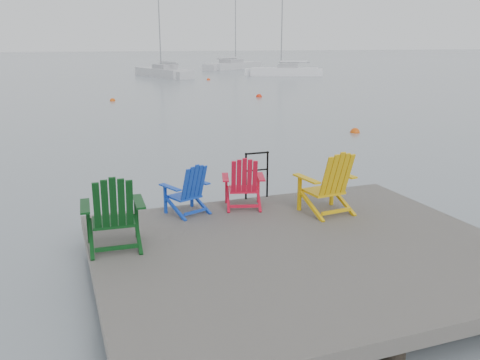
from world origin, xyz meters
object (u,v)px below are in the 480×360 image
object	(u,v)px
chair_blue	(188,189)
sailboat_near	(163,73)
sailboat_mid	(233,66)
sailboat_far	(285,72)
buoy_d	(208,80)
buoy_c	(259,97)
chair_green	(113,212)
buoy_a	(355,133)
buoy_b	(113,101)
handrail	(257,171)
chair_red	(244,182)
chair_yellow	(329,182)

from	to	relation	value
chair_blue	sailboat_near	xyz separation A→B (m)	(8.99, 44.52, -0.60)
sailboat_near	sailboat_mid	size ratio (longest dim) A/B	0.90
sailboat_far	buoy_d	size ratio (longest dim) A/B	30.03
sailboat_mid	buoy_c	world-z (taller)	sailboat_mid
chair_green	sailboat_mid	bearing A→B (deg)	72.16
buoy_a	buoy_b	distance (m)	16.38
sailboat_far	buoy_c	bearing A→B (deg)	178.07
handrail	buoy_d	size ratio (longest dim) A/B	2.74
chair_red	buoy_a	size ratio (longest dim) A/B	2.52
sailboat_near	sailboat_mid	world-z (taller)	sailboat_mid
chair_green	chair_blue	world-z (taller)	chair_green
chair_yellow	buoy_c	distance (m)	24.45
chair_blue	chair_yellow	size ratio (longest dim) A/B	0.80
chair_green	buoy_d	distance (m)	41.35
buoy_b	buoy_c	distance (m)	9.15
chair_green	buoy_a	distance (m)	14.17
chair_red	buoy_d	distance (m)	39.55
sailboat_mid	buoy_d	bearing A→B (deg)	-62.77
buoy_b	buoy_c	xyz separation A→B (m)	(9.11, -0.90, 0.00)
buoy_b	buoy_a	bearing A→B (deg)	-62.63
buoy_b	sailboat_near	bearing A→B (deg)	70.38
chair_blue	chair_green	bearing A→B (deg)	-161.82
buoy_a	buoy_c	size ratio (longest dim) A/B	0.96
sailboat_mid	chair_blue	bearing A→B (deg)	-57.11
chair_blue	chair_red	size ratio (longest dim) A/B	0.95
buoy_a	buoy_d	world-z (taller)	buoy_a
buoy_b	handrail	bearing A→B (deg)	-89.72
handrail	sailboat_far	distance (m)	45.51
buoy_d	sailboat_near	bearing A→B (deg)	113.75
chair_yellow	sailboat_mid	xyz separation A→B (m)	(18.72, 57.64, -0.71)
handrail	buoy_a	distance (m)	11.03
sailboat_near	sailboat_mid	bearing A→B (deg)	31.31
sailboat_mid	handrail	bearing A→B (deg)	-55.95
buoy_b	chair_yellow	bearing A→B (deg)	-87.77
sailboat_far	buoy_b	bearing A→B (deg)	160.03
chair_green	sailboat_near	xyz separation A→B (m)	(10.38, 45.67, -0.71)
buoy_c	buoy_b	bearing A→B (deg)	174.34
sailboat_near	buoy_d	world-z (taller)	sailboat_near
handrail	chair_yellow	bearing A→B (deg)	-57.22
chair_yellow	sailboat_far	xyz separation A→B (m)	(18.99, 42.24, -0.71)
sailboat_far	chair_blue	bearing A→B (deg)	-179.75
sailboat_mid	chair_yellow	bearing A→B (deg)	-54.82
chair_green	buoy_c	size ratio (longest dim) A/B	2.85
chair_blue	sailboat_near	size ratio (longest dim) A/B	0.07
sailboat_mid	buoy_c	bearing A→B (deg)	-53.77
sailboat_near	buoy_b	distance (m)	22.74
sailboat_near	sailboat_far	world-z (taller)	sailboat_near
chair_yellow	buoy_b	distance (m)	23.97
sailboat_far	buoy_a	world-z (taller)	sailboat_far
sailboat_far	buoy_d	distance (m)	10.02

